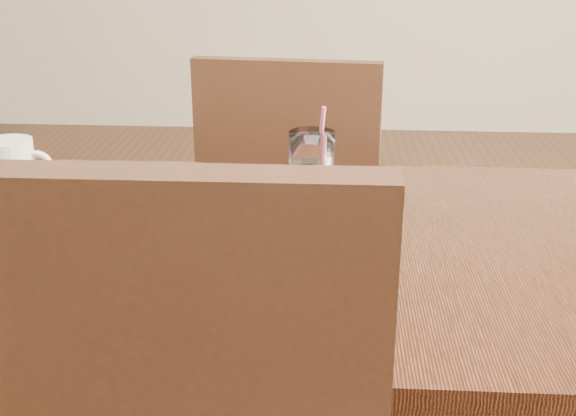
# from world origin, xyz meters

# --- Properties ---
(table) EXTENTS (1.20, 0.80, 0.75)m
(table) POSITION_xyz_m (0.00, 0.00, 0.67)
(table) COLOR black
(table) RESTS_ON ground
(chair_far) EXTENTS (0.48, 0.48, 0.95)m
(chair_far) POSITION_xyz_m (-0.02, 0.66, 0.54)
(chair_far) COLOR black
(chair_far) RESTS_ON ground
(fries_plate) EXTENTS (0.33, 0.31, 0.02)m
(fries_plate) POSITION_xyz_m (0.01, -0.04, 0.76)
(fries_plate) COLOR white
(fries_plate) RESTS_ON table
(loaded_fries) EXTENTS (0.25, 0.23, 0.06)m
(loaded_fries) POSITION_xyz_m (0.01, -0.04, 0.80)
(loaded_fries) COLOR gold
(loaded_fries) RESTS_ON fries_plate
(napkin) EXTENTS (0.23, 0.16, 0.01)m
(napkin) POSITION_xyz_m (-0.22, -0.02, 0.76)
(napkin) COLOR white
(napkin) RESTS_ON table
(cutlery) EXTENTS (0.19, 0.13, 0.01)m
(cutlery) POSITION_xyz_m (-0.22, -0.01, 0.76)
(cutlery) COLOR silver
(cutlery) RESTS_ON napkin
(water_glass) EXTENTS (0.08, 0.08, 0.18)m
(water_glass) POSITION_xyz_m (0.04, 0.17, 0.81)
(water_glass) COLOR white
(water_glass) RESTS_ON table
(coffee_mug) EXTENTS (0.13, 0.09, 0.10)m
(coffee_mug) POSITION_xyz_m (-0.52, 0.19, 0.80)
(coffee_mug) COLOR white
(coffee_mug) RESTS_ON table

